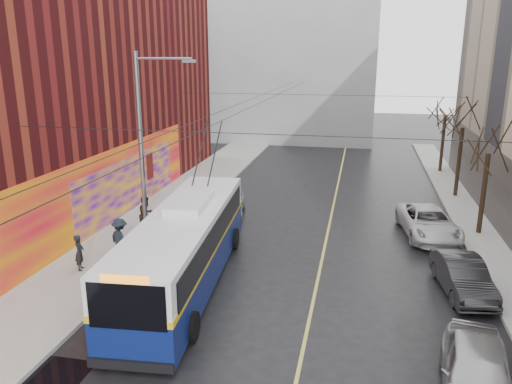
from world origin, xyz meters
TOP-DOWN VIEW (x-y plane):
  - sidewalk_left at (-8.00, 12.00)m, footprint 4.00×60.00m
  - sidewalk_right at (9.00, 12.00)m, footprint 2.00×60.00m
  - lane_line at (1.50, 14.00)m, footprint 0.12×50.00m
  - building_left at (-15.99, 13.99)m, footprint 12.11×36.00m
  - building_far at (-6.00, 44.99)m, footprint 20.50×12.10m
  - streetlight_pole at (-6.14, 10.00)m, footprint 2.65×0.60m
  - catenary_wires at (-2.54, 14.77)m, footprint 18.00×60.00m
  - tree_near at (9.00, 16.00)m, footprint 3.20×3.20m
  - tree_mid at (9.00, 23.00)m, footprint 3.20×3.20m
  - tree_far at (9.00, 30.00)m, footprint 3.20×3.20m
  - pigeons_flying at (-2.99, 10.32)m, footprint 5.04×2.01m
  - trolleybus at (-3.62, 7.65)m, footprint 3.55×12.25m
  - parked_car_a at (6.24, 2.73)m, footprint 2.43×4.74m
  - parked_car_b at (7.00, 9.13)m, footprint 2.03×4.35m
  - parked_car_c at (6.45, 15.36)m, footprint 3.11×5.46m
  - following_car at (-4.20, 16.73)m, footprint 2.21×4.13m
  - pedestrian_a at (-8.29, 7.73)m, footprint 0.53×0.65m
  - pedestrian_b at (-7.38, 12.43)m, footprint 0.95×1.10m
  - pedestrian_c at (-7.17, 9.18)m, footprint 1.38×1.18m

SIDE VIEW (x-z plane):
  - lane_line at x=1.50m, z-range 0.00..0.01m
  - sidewalk_left at x=-8.00m, z-range 0.00..0.15m
  - sidewalk_right at x=9.00m, z-range 0.00..0.15m
  - following_car at x=-4.20m, z-range 0.00..1.33m
  - parked_car_b at x=7.00m, z-range 0.00..1.38m
  - parked_car_c at x=6.45m, z-range 0.00..1.44m
  - parked_car_a at x=6.24m, z-range 0.00..1.54m
  - pedestrian_a at x=-8.29m, z-range 0.15..1.69m
  - pedestrian_c at x=-7.17m, z-range 0.15..2.00m
  - pedestrian_b at x=-7.38m, z-range 0.15..2.08m
  - trolleybus at x=-3.62m, z-range -1.27..4.47m
  - streetlight_pole at x=-6.14m, z-range 0.35..9.35m
  - tree_near at x=9.00m, z-range 1.78..8.18m
  - tree_far at x=9.00m, z-range 1.86..8.43m
  - tree_mid at x=9.00m, z-range 1.91..8.59m
  - catenary_wires at x=-2.54m, z-range 6.13..6.36m
  - pigeons_flying at x=-2.99m, z-range 5.59..7.83m
  - building_left at x=-15.99m, z-range -0.01..13.99m
  - building_far at x=-6.00m, z-range 0.02..18.02m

